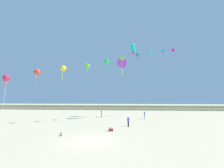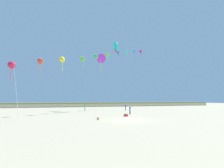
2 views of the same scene
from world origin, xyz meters
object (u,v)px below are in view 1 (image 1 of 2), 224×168
beach_ball (61,134)px  large_kite_low_lead (133,49)px  person_mid_center (128,121)px  person_near_right (144,114)px  large_kite_mid_trail (122,63)px  beach_cooler (111,129)px  person_near_left (101,113)px

beach_ball → large_kite_low_lead: bearing=62.7°
person_mid_center → large_kite_low_lead: (1.33, 11.08, 15.19)m
person_near_right → large_kite_mid_trail: large_kite_mid_trail is taller
large_kite_low_lead → large_kite_mid_trail: large_kite_low_lead is taller
beach_cooler → beach_ball: (-5.47, -3.20, -0.03)m
person_near_right → large_kite_mid_trail: bearing=135.8°
person_near_right → large_kite_low_lead: 15.34m
large_kite_mid_trail → beach_cooler: size_ratio=8.29×
person_mid_center → beach_ball: bearing=-139.7°
large_kite_low_lead → beach_ball: (-9.12, -17.67, -15.91)m
person_near_left → beach_ball: 18.32m
person_near_left → person_mid_center: bearing=-61.7°
person_near_right → large_kite_mid_trail: size_ratio=0.34×
person_near_left → beach_cooler: person_near_left is taller
person_near_right → beach_ball: size_ratio=4.45×
person_near_left → beach_cooler: (3.96, -15.03, -0.80)m
large_kite_low_lead → person_near_right: bearing=-19.0°
person_near_right → beach_ball: bearing=-124.0°
person_near_right → large_kite_mid_trail: (-5.05, 4.91, 13.00)m
large_kite_mid_trail → beach_ball: size_ratio=13.22×
person_near_right → person_near_left: bearing=172.3°
large_kite_mid_trail → beach_cooler: large_kite_mid_trail is taller
person_near_right → person_mid_center: (-3.59, -10.30, -0.04)m
large_kite_mid_trail → beach_ball: bearing=-106.2°
large_kite_mid_trail → beach_ball: large_kite_mid_trail is taller
person_near_right → person_mid_center: size_ratio=1.04×
person_mid_center → large_kite_mid_trail: size_ratio=0.32×
person_near_left → person_mid_center: 13.23m
beach_cooler → person_near_right: bearing=66.7°
person_near_left → beach_ball: size_ratio=4.83×
large_kite_low_lead → beach_ball: large_kite_low_lead is taller
person_near_right → beach_ball: (-11.37, -16.89, -0.75)m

